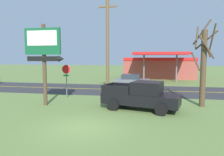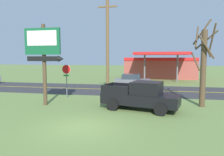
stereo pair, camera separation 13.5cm
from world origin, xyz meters
TOP-DOWN VIEW (x-y plane):
  - ground_plane at (0.00, 0.00)m, footprint 180.00×180.00m
  - road_asphalt at (0.00, 13.00)m, footprint 140.00×8.00m
  - road_centre_line at (0.00, 13.00)m, footprint 126.00×0.20m
  - motel_sign at (-4.36, 4.27)m, footprint 3.03×0.54m
  - stop_sign at (-4.04, 7.52)m, footprint 0.80×0.08m
  - utility_pole at (-0.24, 7.30)m, footprint 1.73×0.26m
  - bare_tree at (7.08, 6.18)m, footprint 1.86×1.86m
  - gas_station at (4.59, 28.16)m, footprint 12.00×11.50m
  - pickup_black_parked_on_lawn at (2.77, 4.33)m, footprint 5.51×3.10m
  - car_grey_far_lane at (1.08, 15.00)m, footprint 4.20×2.00m

SIDE VIEW (x-z plane):
  - ground_plane at x=0.00m, z-range 0.00..0.00m
  - road_asphalt at x=0.00m, z-range 0.00..0.02m
  - road_centre_line at x=0.00m, z-range 0.02..0.03m
  - car_grey_far_lane at x=1.08m, z-range 0.01..1.65m
  - pickup_black_parked_on_lawn at x=2.77m, z-range -0.02..1.94m
  - gas_station at x=4.59m, z-range -0.26..4.14m
  - stop_sign at x=-4.04m, z-range 0.55..3.50m
  - bare_tree at x=7.08m, z-range -0.09..6.31m
  - motel_sign at x=-4.36m, z-range 1.09..7.11m
  - utility_pole at x=-0.24m, z-range 0.28..9.32m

